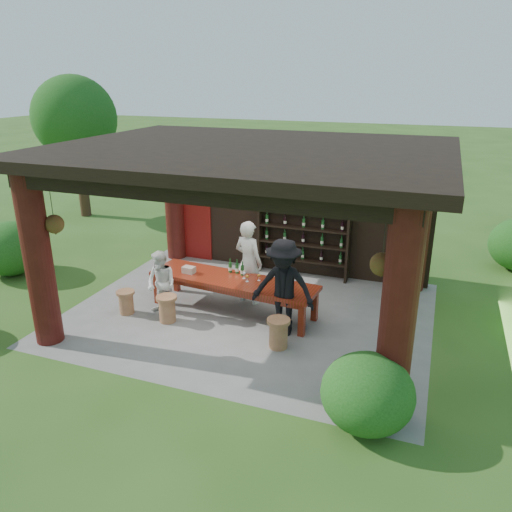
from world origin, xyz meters
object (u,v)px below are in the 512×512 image
(tasting_table, at_px, (233,284))
(stool_near_right, at_px, (278,332))
(host, at_px, (249,262))
(stool_far_left, at_px, (126,301))
(wine_shelf, at_px, (303,237))
(guest_man, at_px, (283,287))
(stool_near_left, at_px, (167,308))
(guest_woman, at_px, (161,284))
(napkin_basket, at_px, (189,270))

(tasting_table, distance_m, stool_near_right, 1.78)
(stool_near_right, distance_m, host, 2.16)
(stool_far_left, bearing_deg, host, 33.07)
(wine_shelf, bearing_deg, tasting_table, -108.49)
(stool_far_left, height_order, guest_man, guest_man)
(host, bearing_deg, wine_shelf, -93.27)
(guest_man, bearing_deg, stool_near_left, -169.92)
(tasting_table, bearing_deg, guest_woman, -153.60)
(stool_near_left, bearing_deg, napkin_basket, 85.75)
(stool_near_left, xyz_separation_m, stool_near_right, (2.45, -0.19, 0.01))
(stool_near_right, distance_m, napkin_basket, 2.66)
(tasting_table, height_order, stool_near_left, tasting_table)
(wine_shelf, relative_size, napkin_basket, 8.85)
(wine_shelf, xyz_separation_m, host, (-0.70, -1.93, -0.08))
(host, bearing_deg, tasting_table, 92.84)
(host, xyz_separation_m, guest_woman, (-1.46, -1.22, -0.24))
(guest_woman, height_order, napkin_basket, guest_woman)
(napkin_basket, bearing_deg, stool_near_left, -94.25)
(host, bearing_deg, stool_near_left, 66.87)
(stool_near_left, distance_m, host, 2.01)
(stool_near_right, distance_m, guest_man, 0.87)
(tasting_table, distance_m, host, 0.65)
(tasting_table, distance_m, stool_near_left, 1.45)
(stool_near_right, relative_size, host, 0.31)
(stool_far_left, distance_m, napkin_basket, 1.47)
(tasting_table, bearing_deg, stool_near_right, -38.73)
(stool_near_left, bearing_deg, wine_shelf, 60.61)
(stool_near_left, bearing_deg, stool_far_left, 178.71)
(wine_shelf, distance_m, tasting_table, 2.65)
(stool_near_left, relative_size, host, 0.30)
(stool_near_left, height_order, guest_woman, guest_woman)
(stool_far_left, relative_size, host, 0.27)
(tasting_table, bearing_deg, stool_far_left, -156.99)
(wine_shelf, distance_m, guest_man, 3.05)
(stool_near_right, relative_size, napkin_basket, 2.21)
(wine_shelf, bearing_deg, stool_near_right, -81.51)
(host, distance_m, napkin_basket, 1.30)
(stool_near_left, height_order, guest_man, guest_man)
(wine_shelf, height_order, stool_far_left, wine_shelf)
(stool_near_right, distance_m, stool_far_left, 3.45)
(stool_near_right, relative_size, stool_far_left, 1.13)
(wine_shelf, relative_size, guest_woman, 1.65)
(wine_shelf, bearing_deg, guest_man, -81.74)
(tasting_table, xyz_separation_m, host, (0.14, 0.56, 0.30))
(stool_near_right, xyz_separation_m, stool_far_left, (-3.45, 0.21, -0.03))
(tasting_table, relative_size, stool_far_left, 7.29)
(guest_woman, bearing_deg, napkin_basket, 78.03)
(stool_near_left, distance_m, stool_far_left, 1.00)
(tasting_table, xyz_separation_m, stool_near_left, (-1.08, -0.91, -0.34))
(wine_shelf, xyz_separation_m, tasting_table, (-0.83, -2.49, -0.38))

